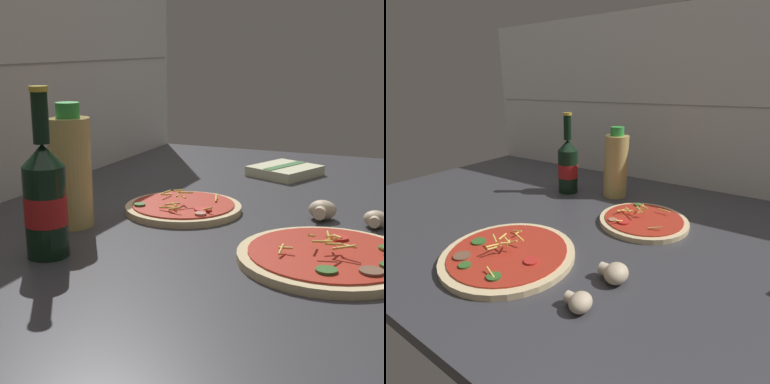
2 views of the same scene
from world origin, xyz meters
TOP-DOWN VIEW (x-y plane):
  - counter_slab at (0.00, 0.00)cm, footprint 160.00×90.00cm
  - tile_backsplash at (0.00, 45.50)cm, footprint 160.00×1.13cm
  - pizza_near at (-8.53, -22.86)cm, footprint 27.26×27.26cm
  - pizza_far at (8.16, 7.97)cm, footprint 22.48×22.48cm
  - beer_bottle at (-22.31, 17.24)cm, footprint 6.48×6.48cm
  - oil_bottle at (-7.66, 22.62)cm, footprint 7.48×7.48cm
  - mushroom_left at (13.26, -17.76)cm, footprint 5.37×5.12cm
  - mushroom_right at (12.03, -27.40)cm, footprint 4.49×4.27cm

SIDE VIEW (x-z plane):
  - counter_slab at x=0.00cm, z-range 0.00..2.50cm
  - pizza_far at x=8.16cm, z-range 0.93..5.64cm
  - pizza_near at x=-8.53cm, z-range 1.07..5.50cm
  - mushroom_right at x=12.03cm, z-range 2.50..5.49cm
  - mushroom_left at x=13.26cm, z-range 2.50..6.08cm
  - beer_bottle at x=-22.31cm, z-range -1.25..24.46cm
  - oil_bottle at x=-7.66cm, z-range 1.62..23.51cm
  - tile_backsplash at x=0.00cm, z-range 0.00..60.00cm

